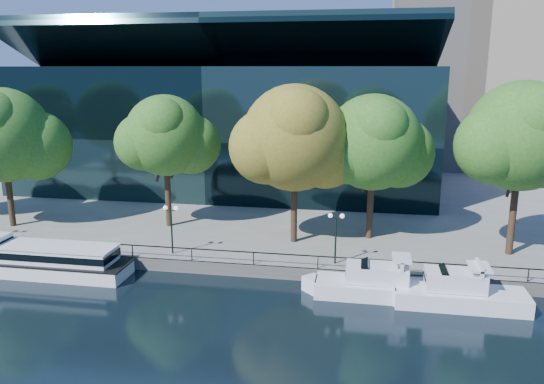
% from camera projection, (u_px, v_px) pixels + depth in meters
% --- Properties ---
extents(ground, '(160.00, 160.00, 0.00)m').
position_uv_depth(ground, '(178.00, 288.00, 39.12)').
color(ground, black).
rests_on(ground, ground).
extents(promenade, '(90.00, 67.08, 1.00)m').
position_uv_depth(promenade, '(267.00, 181.00, 73.88)').
color(promenade, slate).
rests_on(promenade, ground).
extents(railing, '(88.20, 0.08, 0.99)m').
position_uv_depth(railing, '(192.00, 249.00, 41.79)').
color(railing, black).
rests_on(railing, promenade).
extents(convention_building, '(50.00, 24.57, 21.43)m').
position_uv_depth(convention_building, '(230.00, 126.00, 68.32)').
color(convention_building, black).
rests_on(convention_building, ground).
extents(tour_boat, '(15.30, 3.41, 2.90)m').
position_uv_depth(tour_boat, '(38.00, 259.00, 41.66)').
color(tour_boat, silver).
rests_on(tour_boat, ground).
extents(cruiser_near, '(10.64, 2.74, 3.08)m').
position_uv_depth(cruiser_near, '(377.00, 284.00, 37.47)').
color(cruiser_near, silver).
rests_on(cruiser_near, ground).
extents(cruiser_far, '(9.85, 2.73, 3.22)m').
position_uv_depth(cruiser_far, '(454.00, 292.00, 36.00)').
color(cruiser_far, silver).
rests_on(cruiser_far, ground).
extents(tree_1, '(10.99, 9.02, 13.16)m').
position_uv_depth(tree_1, '(4.00, 137.00, 49.11)').
color(tree_1, black).
rests_on(tree_1, promenade).
extents(tree_2, '(9.43, 7.74, 12.51)m').
position_uv_depth(tree_2, '(167.00, 137.00, 49.16)').
color(tree_2, black).
rests_on(tree_2, promenade).
extents(tree_3, '(11.26, 9.23, 13.62)m').
position_uv_depth(tree_3, '(297.00, 140.00, 44.42)').
color(tree_3, black).
rests_on(tree_3, promenade).
extents(tree_4, '(10.40, 8.53, 12.76)m').
position_uv_depth(tree_4, '(375.00, 145.00, 45.56)').
color(tree_4, black).
rests_on(tree_4, promenade).
extents(tree_5, '(10.77, 8.83, 13.99)m').
position_uv_depth(tree_5, '(524.00, 139.00, 41.18)').
color(tree_5, black).
rests_on(tree_5, promenade).
extents(lamp_1, '(1.26, 0.36, 4.03)m').
position_uv_depth(lamp_1, '(171.00, 218.00, 42.87)').
color(lamp_1, black).
rests_on(lamp_1, promenade).
extents(lamp_2, '(1.26, 0.36, 4.03)m').
position_uv_depth(lamp_2, '(336.00, 227.00, 40.64)').
color(lamp_2, black).
rests_on(lamp_2, promenade).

